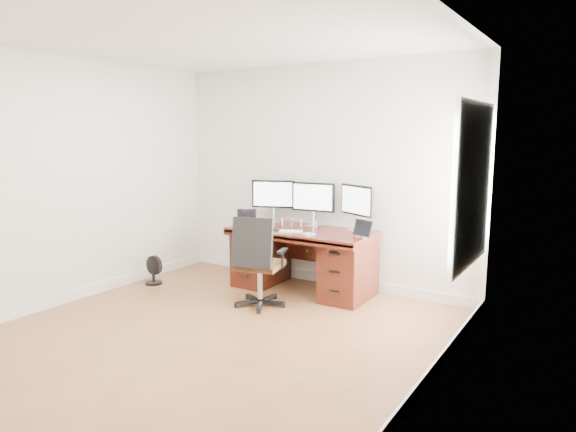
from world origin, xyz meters
The scene contains 19 objects.
ground centered at (0.00, 0.00, 0.00)m, with size 4.50×4.50×0.00m, color brown.
back_wall centered at (0.00, 2.25, 1.35)m, with size 4.00×0.10×2.70m, color silver.
right_wall centered at (2.00, 0.11, 1.35)m, with size 0.10×4.50×2.70m.
desk centered at (0.00, 1.83, 0.40)m, with size 1.70×0.80×0.75m.
office_chair centered at (-0.10, 1.06, 0.33)m, with size 0.64×0.64×1.01m.
floor_fan centered at (-1.71, 1.06, 0.17)m, with size 0.25×0.21×0.36m.
monitor_left centered at (-0.58, 2.07, 1.09)m, with size 0.53×0.22×0.53m.
monitor_center centered at (0.00, 2.07, 1.09)m, with size 0.55×0.16×0.53m.
monitor_right centered at (0.58, 2.07, 1.09)m, with size 0.51×0.28×0.53m.
tablet_left centered at (-0.77, 1.75, 0.84)m, with size 0.24×0.18×0.19m.
tablet_right centered at (0.79, 1.75, 0.84)m, with size 0.25×0.14×0.19m.
keyboard centered at (-0.02, 1.60, 0.76)m, with size 0.26×0.11×0.01m, color white.
trackpad centered at (0.21, 1.58, 0.76)m, with size 0.13×0.13×0.01m, color silver.
drawing_tablet centered at (-0.28, 1.65, 0.76)m, with size 0.21×0.13×0.01m, color black.
phone centered at (0.01, 1.74, 0.76)m, with size 0.11×0.06×0.01m, color black.
figurine_orange centered at (-0.37, 1.95, 0.80)m, with size 0.04×0.04×0.09m.
figurine_brown centered at (-0.24, 1.95, 0.80)m, with size 0.04×0.04×0.09m.
figurine_pink centered at (-0.10, 1.95, 0.80)m, with size 0.04×0.04×0.09m.
figurine_purple centered at (0.10, 1.95, 0.80)m, with size 0.04×0.04×0.09m.
Camera 1 is at (3.02, -3.29, 1.86)m, focal length 32.00 mm.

